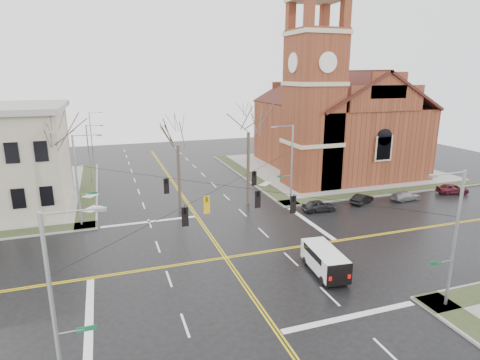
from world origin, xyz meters
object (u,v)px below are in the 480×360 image
object	(u,v)px
streetlight_north_a	(90,152)
parked_car_a	(319,206)
tree_nw_near	(178,141)
tree_ne	(248,128)
signal_pole_sw	(56,301)
church	(332,116)
streetlight_north_b	(92,132)
cargo_van	(323,258)
signal_pole_se	(453,236)
signal_pole_nw	(79,178)
parked_car_c	(405,196)
parked_car_d	(452,189)
parked_car_b	(362,199)
signal_pole_ne	(290,162)
tree_nw_far	(55,141)

from	to	relation	value
streetlight_north_a	parked_car_a	world-z (taller)	streetlight_north_a
streetlight_north_a	tree_nw_near	world-z (taller)	tree_nw_near
tree_nw_near	tree_ne	bearing A→B (deg)	-1.38
signal_pole_sw	parked_car_a	size ratio (longest dim) A/B	2.40
church	tree_nw_near	size ratio (longest dim) A/B	2.58
streetlight_north_b	church	bearing A→B (deg)	-33.25
cargo_van	signal_pole_se	bearing A→B (deg)	-47.97
signal_pole_nw	cargo_van	size ratio (longest dim) A/B	1.74
parked_car_c	tree_ne	size ratio (longest dim) A/B	0.31
parked_car_a	tree_nw_near	bearing A→B (deg)	73.19
tree_ne	streetlight_north_b	bearing A→B (deg)	116.38
streetlight_north_a	parked_car_d	xyz separation A→B (m)	(43.16, -19.81, -3.81)
signal_pole_se	tree_nw_near	bearing A→B (deg)	117.00
church	streetlight_north_b	xyz separation A→B (m)	(-35.42, 23.22, -3.97)
parked_car_d	parked_car_b	bearing A→B (deg)	104.22
parked_car_b	tree_nw_near	distance (m)	22.21
church	tree_ne	xyz separation A→B (m)	(-18.05, -11.80, 0.45)
signal_pole_sw	streetlight_north_a	distance (m)	39.51
signal_pole_nw	tree_ne	distance (m)	18.52
church	streetlight_north_a	world-z (taller)	church
streetlight_north_b	cargo_van	bearing A→B (deg)	-72.13
church	parked_car_a	world-z (taller)	church
signal_pole_sw	parked_car_c	size ratio (longest dim) A/B	2.39
signal_pole_ne	parked_car_d	bearing A→B (deg)	-8.87
signal_pole_ne	tree_ne	xyz separation A→B (m)	(-4.60, 1.48, 3.93)
signal_pole_ne	signal_pole_se	world-z (taller)	same
parked_car_b	parked_car_c	bearing A→B (deg)	-120.52
streetlight_north_a	parked_car_c	xyz separation A→B (m)	(35.63, -20.09, -3.92)
church	parked_car_d	world-z (taller)	church
signal_pole_sw	cargo_van	bearing A→B (deg)	20.95
church	streetlight_north_b	distance (m)	42.53
signal_pole_ne	streetlight_north_a	distance (m)	27.48
signal_pole_ne	tree_ne	bearing A→B (deg)	162.13
signal_pole_ne	tree_nw_far	xyz separation A→B (m)	(-24.53, 2.03, 3.42)
parked_car_d	signal_pole_ne	bearing A→B (deg)	96.68
signal_pole_ne	signal_pole_nw	xyz separation A→B (m)	(-22.64, 0.00, 0.00)
streetlight_north_a	cargo_van	bearing A→B (deg)	-62.55
signal_pole_nw	parked_car_d	bearing A→B (deg)	-4.32
church	parked_car_c	bearing A→B (deg)	-89.27
signal_pole_nw	cargo_van	bearing A→B (deg)	-42.57
cargo_van	parked_car_c	distance (m)	22.52
signal_pole_ne	parked_car_b	distance (m)	9.54
church	signal_pole_sw	size ratio (longest dim) A/B	3.06
parked_car_b	parked_car_c	distance (m)	5.77
church	parked_car_d	bearing A→B (deg)	-64.98
tree_ne	signal_pole_sw	bearing A→B (deg)	-126.38
streetlight_north_b	parked_car_b	xyz separation A→B (m)	(29.89, -39.50, -3.91)
signal_pole_ne	parked_car_a	world-z (taller)	signal_pole_ne
parked_car_a	tree_ne	xyz separation A→B (m)	(-6.39, 5.25, 8.24)
streetlight_north_b	signal_pole_ne	bearing A→B (deg)	-58.95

